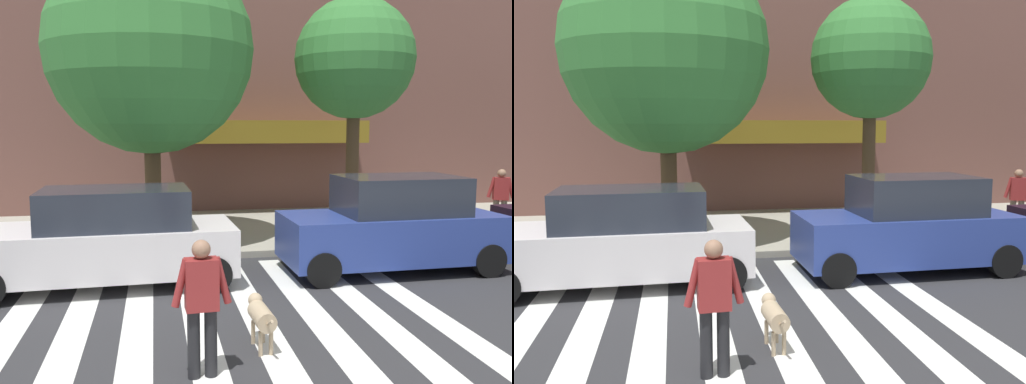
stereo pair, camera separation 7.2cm
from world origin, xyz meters
TOP-DOWN VIEW (x-y plane):
  - ground_plane at (0.00, 5.61)m, footprint 160.00×160.00m
  - sidewalk_far at (0.00, 14.21)m, footprint 80.00×6.00m
  - crosswalk_stripes at (-0.77, 5.61)m, footprint 6.75×10.61m
  - parked_car_behind_first at (-2.67, 9.65)m, footprint 4.73×2.06m
  - parked_car_third_in_line at (2.88, 9.65)m, footprint 4.39×1.95m
  - street_tree_nearest at (-1.86, 12.59)m, footprint 4.81×4.81m
  - street_tree_middle at (3.30, 13.08)m, footprint 3.09×3.09m
  - pedestrian_dog_walker at (-1.32, 5.64)m, footprint 0.71×0.26m
  - dog_on_leash at (-0.48, 6.35)m, footprint 0.29×0.99m
  - pedestrian_bystander at (7.26, 12.44)m, footprint 0.68×0.37m

SIDE VIEW (x-z plane):
  - ground_plane at x=0.00m, z-range 0.00..0.00m
  - crosswalk_stripes at x=-0.77m, z-range 0.00..0.01m
  - sidewalk_far at x=0.00m, z-range 0.00..0.15m
  - dog_on_leash at x=-0.48m, z-range 0.12..0.77m
  - parked_car_behind_first at x=-2.67m, z-range -0.02..1.78m
  - pedestrian_dog_walker at x=-1.32m, z-range 0.11..1.75m
  - parked_car_third_in_line at x=2.88m, z-range -0.04..1.89m
  - pedestrian_bystander at x=7.26m, z-range 0.26..1.90m
  - street_tree_middle at x=3.30m, z-range 1.59..7.64m
  - street_tree_nearest at x=-1.86m, z-range 1.20..8.12m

